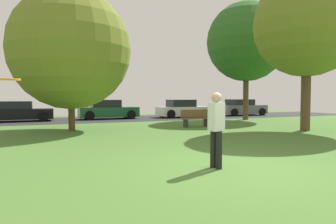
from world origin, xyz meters
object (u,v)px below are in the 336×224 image
object	(u,v)px
oak_tree_center	(71,50)
parked_car_black	(19,112)
park_bench	(195,118)
frisbee_disc	(9,79)
oak_tree_right	(246,42)
maple_tree_far	(307,24)
parked_car_white	(183,109)
parked_car_grey	(241,108)
person_catcher	(216,127)
parked_car_green	(108,110)

from	to	relation	value
oak_tree_center	parked_car_black	bearing A→B (deg)	111.13
oak_tree_center	park_bench	size ratio (longest dim) A/B	4.06
frisbee_disc	parked_car_black	bearing A→B (deg)	93.76
oak_tree_center	oak_tree_right	xyz separation A→B (m)	(11.83, 2.61, 1.65)
maple_tree_far	parked_car_white	world-z (taller)	maple_tree_far
oak_tree_center	parked_car_grey	distance (m)	16.52
maple_tree_far	frisbee_disc	world-z (taller)	maple_tree_far
maple_tree_far	park_bench	size ratio (longest dim) A/B	4.60
parked_car_black	parked_car_grey	xyz separation A→B (m)	(17.37, -0.05, 0.04)
oak_tree_right	parked_car_white	world-z (taller)	oak_tree_right
oak_tree_right	frisbee_disc	world-z (taller)	oak_tree_right
oak_tree_center	maple_tree_far	bearing A→B (deg)	-22.50
person_catcher	parked_car_white	bearing A→B (deg)	-129.24
maple_tree_far	parked_car_green	world-z (taller)	maple_tree_far
oak_tree_center	frisbee_disc	world-z (taller)	oak_tree_center
frisbee_disc	maple_tree_far	bearing A→B (deg)	26.87
maple_tree_far	parked_car_grey	xyz separation A→B (m)	(4.61, 11.11, -4.27)
maple_tree_far	parked_car_black	size ratio (longest dim) A/B	1.81
parked_car_grey	parked_car_green	bearing A→B (deg)	179.38
oak_tree_center	frisbee_disc	xyz separation A→B (m)	(-1.58, -10.06, -1.97)
park_bench	parked_car_grey	bearing A→B (deg)	-138.46
maple_tree_far	person_catcher	bearing A→B (deg)	-148.48
oak_tree_right	parked_car_black	xyz separation A→B (m)	(-14.53, 4.38, -4.79)
parked_car_white	parked_car_grey	size ratio (longest dim) A/B	1.00
parked_car_white	park_bench	xyz separation A→B (m)	(-2.67, -7.17, -0.17)
parked_car_black	park_bench	xyz separation A→B (m)	(8.91, -7.54, -0.14)
maple_tree_far	oak_tree_right	xyz separation A→B (m)	(1.77, 6.78, 0.48)
maple_tree_far	parked_car_black	distance (m)	17.49
person_catcher	parked_car_grey	bearing A→B (deg)	-144.21
maple_tree_far	person_catcher	xyz separation A→B (m)	(-7.79, -4.78, -4.01)
oak_tree_center	parked_car_black	world-z (taller)	oak_tree_center
parked_car_green	oak_tree_right	bearing A→B (deg)	-27.00
parked_car_black	parked_car_white	xyz separation A→B (m)	(11.57, -0.38, 0.03)
parked_car_white	park_bench	size ratio (longest dim) A/B	2.55
frisbee_disc	parked_car_green	xyz separation A→B (m)	(4.67, 17.14, -1.15)
parked_car_black	parked_car_grey	distance (m)	17.37
oak_tree_center	parked_car_grey	xyz separation A→B (m)	(14.67, 6.95, -3.11)
frisbee_disc	parked_car_grey	distance (m)	23.55
maple_tree_far	oak_tree_center	distance (m)	10.95
frisbee_disc	parked_car_green	bearing A→B (deg)	74.77
oak_tree_center	parked_car_black	distance (m)	8.13
frisbee_disc	person_catcher	bearing A→B (deg)	16.25
parked_car_grey	oak_tree_center	bearing A→B (deg)	-154.66
parked_car_white	maple_tree_far	bearing A→B (deg)	-83.73
parked_car_white	parked_car_grey	bearing A→B (deg)	3.26
oak_tree_right	parked_car_green	size ratio (longest dim) A/B	1.94
maple_tree_far	parked_car_white	xyz separation A→B (m)	(-1.19, 10.78, -4.29)
maple_tree_far	frisbee_disc	bearing A→B (deg)	-153.13
person_catcher	parked_car_green	distance (m)	16.04
maple_tree_far	parked_car_green	distance (m)	13.90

